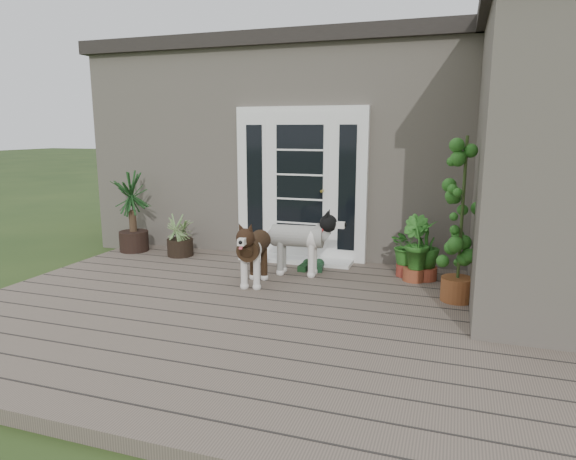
% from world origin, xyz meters
% --- Properties ---
extents(deck, '(6.20, 4.60, 0.12)m').
position_xyz_m(deck, '(0.00, 0.40, 0.06)').
color(deck, '#6B5B4C').
rests_on(deck, ground).
extents(house_main, '(7.40, 4.00, 3.10)m').
position_xyz_m(house_main, '(0.00, 4.65, 1.55)').
color(house_main, '#665E54').
rests_on(house_main, ground).
extents(roof_main, '(7.60, 4.20, 0.20)m').
position_xyz_m(roof_main, '(0.00, 4.65, 3.20)').
color(roof_main, '#2D2826').
rests_on(roof_main, house_main).
extents(house_wing, '(1.60, 2.40, 3.10)m').
position_xyz_m(house_wing, '(2.90, 1.50, 1.55)').
color(house_wing, '#665E54').
rests_on(house_wing, ground).
extents(door_unit, '(1.90, 0.14, 2.15)m').
position_xyz_m(door_unit, '(-0.20, 2.60, 1.19)').
color(door_unit, white).
rests_on(door_unit, deck).
extents(door_step, '(1.60, 0.40, 0.05)m').
position_xyz_m(door_step, '(-0.20, 2.40, 0.14)').
color(door_step, white).
rests_on(door_step, deck).
extents(brindle_dog, '(0.47, 0.88, 0.70)m').
position_xyz_m(brindle_dog, '(-0.34, 1.21, 0.47)').
color(brindle_dog, '#392414').
rests_on(brindle_dog, deck).
extents(white_dog, '(0.91, 0.45, 0.74)m').
position_xyz_m(white_dog, '(0.02, 1.78, 0.49)').
color(white_dog, beige).
rests_on(white_dog, deck).
extents(spider_plant, '(0.77, 0.77, 0.67)m').
position_xyz_m(spider_plant, '(-1.92, 2.16, 0.46)').
color(spider_plant, '#8CAF6C').
rests_on(spider_plant, deck).
extents(yucca, '(1.09, 1.09, 1.20)m').
position_xyz_m(yucca, '(-2.75, 2.20, 0.72)').
color(yucca, black).
rests_on(yucca, deck).
extents(herb_a, '(0.64, 0.64, 0.57)m').
position_xyz_m(herb_a, '(1.35, 2.14, 0.41)').
color(herb_a, '#2A5E1B').
rests_on(herb_a, deck).
extents(herb_b, '(0.56, 0.56, 0.60)m').
position_xyz_m(herb_b, '(1.46, 1.97, 0.42)').
color(herb_b, '#225919').
rests_on(herb_b, deck).
extents(herb_c, '(0.40, 0.40, 0.61)m').
position_xyz_m(herb_c, '(1.59, 2.07, 0.43)').
color(herb_c, '#1C5C1A').
rests_on(herb_c, deck).
extents(sapling, '(0.68, 0.68, 1.84)m').
position_xyz_m(sapling, '(1.97, 1.36, 1.04)').
color(sapling, '#1B601C').
rests_on(sapling, deck).
extents(clog_left, '(0.21, 0.36, 0.10)m').
position_xyz_m(clog_left, '(0.22, 2.07, 0.17)').
color(clog_left, '#173A20').
rests_on(clog_left, deck).
extents(clog_right, '(0.17, 0.34, 0.10)m').
position_xyz_m(clog_right, '(0.05, 2.02, 0.17)').
color(clog_right, '#153519').
rests_on(clog_right, deck).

